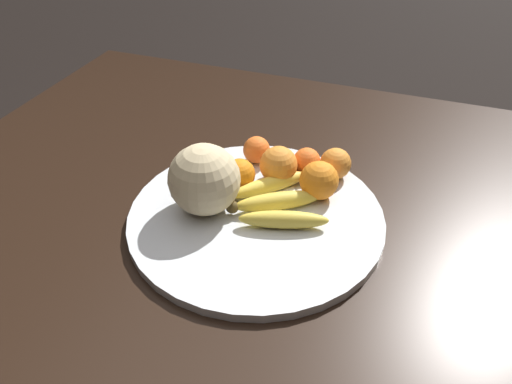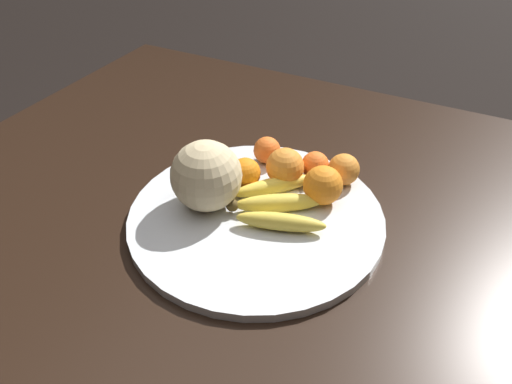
% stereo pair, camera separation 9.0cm
% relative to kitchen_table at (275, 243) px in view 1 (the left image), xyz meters
% --- Properties ---
extents(kitchen_table, '(1.53, 1.20, 0.74)m').
position_rel_kitchen_table_xyz_m(kitchen_table, '(0.00, 0.00, 0.00)').
color(kitchen_table, black).
rests_on(kitchen_table, ground_plane).
extents(fruit_bowl, '(0.48, 0.48, 0.02)m').
position_rel_kitchen_table_xyz_m(fruit_bowl, '(0.03, 0.03, 0.09)').
color(fruit_bowl, silver).
rests_on(fruit_bowl, kitchen_table).
extents(melon, '(0.13, 0.13, 0.13)m').
position_rel_kitchen_table_xyz_m(melon, '(0.12, 0.05, 0.16)').
color(melon, beige).
rests_on(melon, fruit_bowl).
extents(banana_bunch, '(0.21, 0.20, 0.03)m').
position_rel_kitchen_table_xyz_m(banana_bunch, '(-0.00, 0.01, 0.11)').
color(banana_bunch, '#473819').
rests_on(banana_bunch, fruit_bowl).
extents(orange_front_left, '(0.08, 0.08, 0.08)m').
position_rel_kitchen_table_xyz_m(orange_front_left, '(0.02, -0.08, 0.13)').
color(orange_front_left, orange).
rests_on(orange_front_left, fruit_bowl).
extents(orange_front_right, '(0.06, 0.06, 0.06)m').
position_rel_kitchen_table_xyz_m(orange_front_right, '(-0.08, -0.13, 0.13)').
color(orange_front_right, orange).
rests_on(orange_front_right, fruit_bowl).
extents(orange_mid_center, '(0.06, 0.06, 0.06)m').
position_rel_kitchen_table_xyz_m(orange_mid_center, '(0.09, -0.13, 0.13)').
color(orange_mid_center, orange).
rests_on(orange_mid_center, fruit_bowl).
extents(orange_back_left, '(0.08, 0.08, 0.08)m').
position_rel_kitchen_table_xyz_m(orange_back_left, '(-0.07, -0.06, 0.13)').
color(orange_back_left, orange).
rests_on(orange_back_left, fruit_bowl).
extents(orange_back_right, '(0.06, 0.06, 0.06)m').
position_rel_kitchen_table_xyz_m(orange_back_right, '(0.09, -0.03, 0.13)').
color(orange_back_right, orange).
rests_on(orange_back_right, fruit_bowl).
extents(orange_top_small, '(0.06, 0.06, 0.06)m').
position_rel_kitchen_table_xyz_m(orange_top_small, '(-0.02, -0.12, 0.12)').
color(orange_top_small, orange).
rests_on(orange_top_small, fruit_bowl).
extents(produce_tag, '(0.07, 0.06, 0.00)m').
position_rel_kitchen_table_xyz_m(produce_tag, '(0.01, -0.04, 0.10)').
color(produce_tag, white).
rests_on(produce_tag, fruit_bowl).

